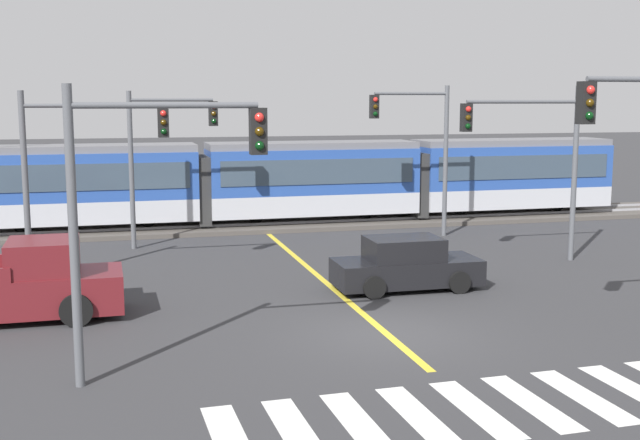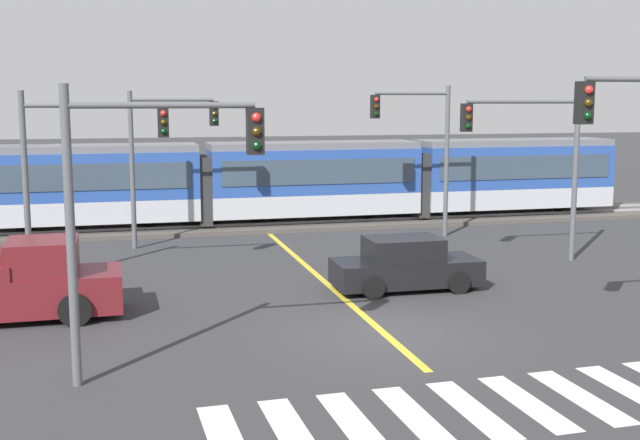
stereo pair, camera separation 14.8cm
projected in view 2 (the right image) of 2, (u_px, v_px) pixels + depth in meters
The scene contains 21 objects.
ground_plane at pixel (385, 334), 18.72m from camera, with size 200.00×200.00×0.00m, color #333335.
track_bed at pixel (261, 225), 34.46m from camera, with size 120.00×4.00×0.18m, color #4C4742.
rail_near at pixel (264, 224), 33.75m from camera, with size 120.00×0.08×0.10m, color #939399.
rail_far at pixel (258, 219), 35.13m from camera, with size 120.00×0.08×0.10m, color #939399.
light_rail_tram at pixel (313, 178), 34.73m from camera, with size 28.00×2.64×3.43m.
crosswalk_stripe_0 at pixel (225, 438), 12.96m from camera, with size 0.56×2.80×0.01m, color silver.
crosswalk_stripe_1 at pixel (291, 430), 13.26m from camera, with size 0.56×2.80×0.01m, color silver.
crosswalk_stripe_2 at pixel (354, 423), 13.56m from camera, with size 0.56×2.80×0.01m, color silver.
crosswalk_stripe_3 at pixel (414, 416), 13.86m from camera, with size 0.56×2.80×0.01m, color silver.
crosswalk_stripe_4 at pixel (472, 409), 14.16m from camera, with size 0.56×2.80×0.01m, color silver.
crosswalk_stripe_5 at pixel (527, 403), 14.46m from camera, with size 0.56×2.80×0.01m, color silver.
crosswalk_stripe_6 at pixel (580, 396), 14.76m from camera, with size 0.56×2.80×0.01m, color silver.
crosswalk_stripe_7 at pixel (631, 391), 15.06m from camera, with size 0.56×2.80×0.01m, color silver.
lane_centre_line at pixel (322, 280), 24.32m from camera, with size 0.20×17.20×0.01m, color gold.
sedan_crossing at pixel (406, 265), 23.02m from camera, with size 4.21×1.94×1.52m.
pickup_truck at pixel (15, 286), 19.84m from camera, with size 5.42×2.28×1.98m.
traffic_light_mid_right at pixel (537, 147), 26.33m from camera, with size 4.25×0.38×5.87m.
traffic_light_near_left at pixel (140, 186), 15.08m from camera, with size 3.75×0.38×5.71m.
traffic_light_far_right at pixel (422, 137), 31.33m from camera, with size 3.25×0.38×5.96m.
traffic_light_far_left at pixel (162, 144), 29.13m from camera, with size 3.25×0.38×5.73m.
traffic_light_mid_left at pixel (78, 155), 23.60m from camera, with size 4.25×0.38×5.68m.
Camera 2 is at (-5.93, -17.18, 5.42)m, focal length 45.00 mm.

